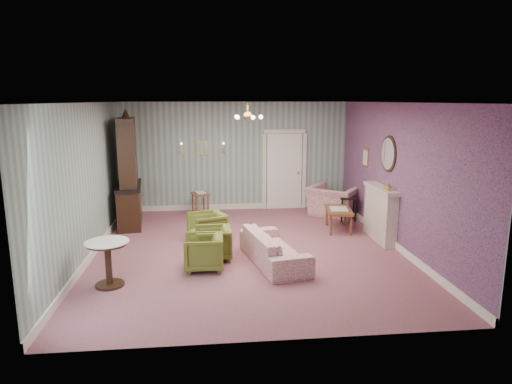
{
  "coord_description": "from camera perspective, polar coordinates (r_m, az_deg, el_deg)",
  "views": [
    {
      "loc": [
        -0.76,
        -8.61,
        2.95
      ],
      "look_at": [
        0.2,
        0.4,
        1.1
      ],
      "focal_mm": 31.78,
      "sensor_mm": 36.0,
      "label": 1
    }
  ],
  "objects": [
    {
      "name": "side_table_black",
      "position": [
        11.42,
        11.49,
        -2.08
      ],
      "size": [
        0.48,
        0.48,
        0.61
      ],
      "primitive_type": null,
      "rotation": [
        0.0,
        0.0,
        -0.18
      ],
      "color": "black",
      "rests_on": "floor"
    },
    {
      "name": "framed_print",
      "position": [
        11.09,
        13.66,
        4.22
      ],
      "size": [
        0.04,
        0.34,
        0.42
      ],
      "primitive_type": null,
      "color": "gold",
      "rests_on": "wall_right"
    },
    {
      "name": "pedestal_table",
      "position": [
        7.71,
        -18.08,
        -8.56
      ],
      "size": [
        0.71,
        0.71,
        0.75
      ],
      "primitive_type": null,
      "rotation": [
        0.0,
        0.0,
        0.02
      ],
      "color": "black",
      "rests_on": "floor"
    },
    {
      "name": "wall_right",
      "position": [
        9.52,
        17.29,
        1.94
      ],
      "size": [
        0.0,
        7.0,
        7.0
      ],
      "primitive_type": "plane",
      "rotation": [
        1.57,
        0.0,
        -1.57
      ],
      "color": "gray",
      "rests_on": "ground"
    },
    {
      "name": "door",
      "position": [
        12.39,
        3.57,
        2.84
      ],
      "size": [
        1.12,
        0.12,
        2.16
      ],
      "primitive_type": null,
      "color": "white",
      "rests_on": "floor"
    },
    {
      "name": "wall_back",
      "position": [
        12.23,
        -2.47,
        4.48
      ],
      "size": [
        6.0,
        0.0,
        6.0
      ],
      "primitive_type": "plane",
      "rotation": [
        1.57,
        0.0,
        0.0
      ],
      "color": "gray",
      "rests_on": "ground"
    },
    {
      "name": "fireplace",
      "position": [
        10.0,
        15.36,
        -2.6
      ],
      "size": [
        0.3,
        1.4,
        1.16
      ],
      "primitive_type": null,
      "color": "beige",
      "rests_on": "floor"
    },
    {
      "name": "sofa_chintz",
      "position": [
        8.35,
        2.27,
        -6.36
      ],
      "size": [
        0.96,
        2.04,
        0.77
      ],
      "primitive_type": "imported",
      "rotation": [
        0.0,
        0.0,
        1.77
      ],
      "color": "#A4425C",
      "rests_on": "floor"
    },
    {
      "name": "coffee_table",
      "position": [
        10.58,
        10.32,
        -3.41
      ],
      "size": [
        0.7,
        1.07,
        0.51
      ],
      "primitive_type": null,
      "rotation": [
        0.0,
        0.0,
        -0.15
      ],
      "color": "brown",
      "rests_on": "floor"
    },
    {
      "name": "floor",
      "position": [
        9.14,
        -0.99,
        -7.3
      ],
      "size": [
        7.0,
        7.0,
        0.0
      ],
      "primitive_type": "plane",
      "color": "#915461",
      "rests_on": "ground"
    },
    {
      "name": "ceiling",
      "position": [
        8.65,
        -1.06,
        11.2
      ],
      "size": [
        7.0,
        7.0,
        0.0
      ],
      "primitive_type": "plane",
      "rotation": [
        3.14,
        0.0,
        0.0
      ],
      "color": "white",
      "rests_on": "ground"
    },
    {
      "name": "wingback_chair",
      "position": [
        11.82,
        9.72,
        -0.51
      ],
      "size": [
        1.41,
        1.33,
        1.03
      ],
      "primitive_type": "imported",
      "rotation": [
        0.0,
        0.0,
        2.48
      ],
      "color": "#A4425C",
      "rests_on": "floor"
    },
    {
      "name": "dresser",
      "position": [
        11.08,
        -15.85,
        2.78
      ],
      "size": [
        0.76,
        1.67,
        2.7
      ],
      "primitive_type": null,
      "rotation": [
        0.0,
        0.0,
        0.12
      ],
      "color": "black",
      "rests_on": "floor"
    },
    {
      "name": "wall_left",
      "position": [
        9.03,
        -20.36,
        1.24
      ],
      "size": [
        0.0,
        7.0,
        7.0
      ],
      "primitive_type": "plane",
      "rotation": [
        1.57,
        0.0,
        1.57
      ],
      "color": "gray",
      "rests_on": "ground"
    },
    {
      "name": "wall_right_floral",
      "position": [
        9.51,
        17.21,
        1.94
      ],
      "size": [
        0.0,
        7.0,
        7.0
      ],
      "primitive_type": "plane",
      "rotation": [
        1.57,
        0.0,
        -1.57
      ],
      "color": "#B95C8B",
      "rests_on": "ground"
    },
    {
      "name": "olive_chair_a",
      "position": [
        8.1,
        -6.61,
        -7.33
      ],
      "size": [
        0.63,
        0.67,
        0.68
      ],
      "primitive_type": "imported",
      "rotation": [
        0.0,
        0.0,
        -1.59
      ],
      "color": "#626925",
      "rests_on": "floor"
    },
    {
      "name": "burgundy_cushion",
      "position": [
        11.67,
        9.67,
        -0.85
      ],
      "size": [
        0.41,
        0.28,
        0.39
      ],
      "primitive_type": "cube",
      "rotation": [
        0.17,
        0.0,
        -0.35
      ],
      "color": "maroon",
      "rests_on": "wingback_chair"
    },
    {
      "name": "sconce_left",
      "position": [
        12.14,
        -9.34,
        5.48
      ],
      "size": [
        0.16,
        0.12,
        0.3
      ],
      "primitive_type": null,
      "color": "gold",
      "rests_on": "wall_back"
    },
    {
      "name": "mantel_vase",
      "position": [
        9.49,
        16.33,
        0.65
      ],
      "size": [
        0.15,
        0.15,
        0.15
      ],
      "primitive_type": "imported",
      "color": "gold",
      "rests_on": "fireplace"
    },
    {
      "name": "nesting_table",
      "position": [
        11.79,
        -7.03,
        -1.42
      ],
      "size": [
        0.51,
        0.58,
        0.65
      ],
      "primitive_type": null,
      "rotation": [
        0.0,
        0.0,
        0.29
      ],
      "color": "brown",
      "rests_on": "floor"
    },
    {
      "name": "oval_mirror",
      "position": [
        9.81,
        16.3,
        4.64
      ],
      "size": [
        0.04,
        0.76,
        0.84
      ],
      "primitive_type": null,
      "color": "white",
      "rests_on": "wall_right"
    },
    {
      "name": "gilt_mirror_back",
      "position": [
        12.14,
        -6.73,
        5.55
      ],
      "size": [
        0.28,
        0.06,
        0.36
      ],
      "primitive_type": null,
      "color": "gold",
      "rests_on": "wall_back"
    },
    {
      "name": "wall_front",
      "position": [
        5.38,
        2.27,
        -4.67
      ],
      "size": [
        6.0,
        0.0,
        6.0
      ],
      "primitive_type": "plane",
      "rotation": [
        -1.57,
        0.0,
        0.0
      ],
      "color": "gray",
      "rests_on": "ground"
    },
    {
      "name": "chandelier",
      "position": [
        8.65,
        -1.05,
        9.41
      ],
      "size": [
        0.56,
        0.56,
        0.36
      ],
      "primitive_type": null,
      "color": "gold",
      "rests_on": "ceiling"
    },
    {
      "name": "olive_chair_c",
      "position": [
        9.55,
        -6.18,
        -4.31
      ],
      "size": [
        0.83,
        0.86,
        0.71
      ],
      "primitive_type": "imported",
      "rotation": [
        0.0,
        0.0,
        -1.24
      ],
      "color": "#626925",
      "rests_on": "floor"
    },
    {
      "name": "olive_chair_b",
      "position": [
        8.6,
        -5.43,
        -6.22
      ],
      "size": [
        0.64,
        0.68,
        0.67
      ],
      "primitive_type": "imported",
      "rotation": [
        0.0,
        0.0,
        -1.53
      ],
      "color": "#626925",
      "rests_on": "floor"
    },
    {
      "name": "sconce_right",
      "position": [
        12.12,
        -4.12,
        5.59
      ],
      "size": [
        0.16,
        0.12,
        0.3
      ],
      "primitive_type": null,
      "color": "gold",
      "rests_on": "wall_back"
    }
  ]
}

